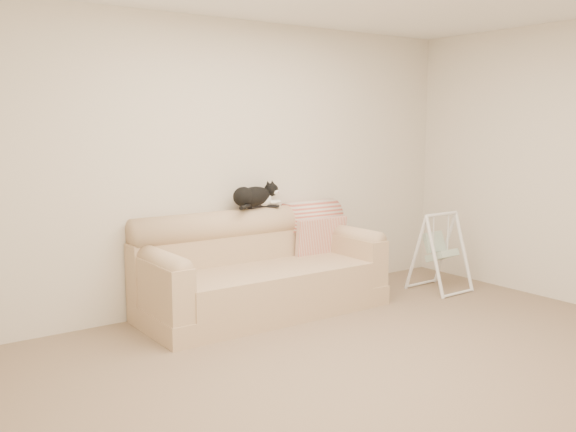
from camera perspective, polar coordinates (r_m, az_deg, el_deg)
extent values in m
plane|color=#79634E|center=(4.66, 8.78, -12.90)|extent=(5.00, 5.00, 0.00)
cube|color=beige|center=(5.96, -4.49, 4.62)|extent=(5.00, 0.04, 2.60)
cube|color=tan|center=(5.76, -2.13, -7.73)|extent=(2.20, 0.90, 0.18)
cube|color=tan|center=(5.61, -1.52, -5.93)|extent=(1.80, 0.68, 0.24)
cube|color=tan|center=(5.95, -3.94, -3.84)|extent=(2.20, 0.22, 0.50)
cylinder|color=tan|center=(5.89, -3.98, -0.73)|extent=(2.16, 0.28, 0.28)
cube|color=tan|center=(5.22, -11.32, -6.16)|extent=(0.20, 0.88, 0.42)
cylinder|color=tan|center=(5.17, -11.39, -3.90)|extent=(0.18, 0.84, 0.18)
cube|color=tan|center=(6.26, 5.47, -3.62)|extent=(0.20, 0.88, 0.42)
cylinder|color=tan|center=(6.22, 5.49, -1.73)|extent=(0.18, 0.84, 0.18)
cube|color=black|center=(5.94, -2.86, 0.83)|extent=(0.19, 0.10, 0.02)
cube|color=gray|center=(5.94, -2.86, 0.96)|extent=(0.11, 0.06, 0.01)
cube|color=black|center=(6.00, -1.59, 0.90)|extent=(0.17, 0.13, 0.02)
ellipsoid|color=black|center=(5.90, -3.02, 1.75)|extent=(0.46, 0.33, 0.18)
ellipsoid|color=black|center=(5.80, -4.00, 1.73)|extent=(0.25, 0.24, 0.18)
ellipsoid|color=white|center=(5.98, -2.09, 1.49)|extent=(0.19, 0.16, 0.12)
ellipsoid|color=black|center=(6.04, -1.50, 2.36)|extent=(0.17, 0.17, 0.12)
ellipsoid|color=white|center=(6.01, -1.08, 2.15)|extent=(0.08, 0.08, 0.05)
sphere|color=#BF7272|center=(6.00, -0.89, 2.14)|extent=(0.01, 0.01, 0.01)
cone|color=black|center=(6.01, -1.81, 2.92)|extent=(0.08, 0.08, 0.06)
cone|color=black|center=(6.07, -1.40, 2.97)|extent=(0.06, 0.06, 0.06)
sphere|color=#AC9437|center=(5.99, -1.27, 2.39)|extent=(0.02, 0.02, 0.02)
sphere|color=#AC9437|center=(6.03, -1.01, 2.43)|extent=(0.02, 0.02, 0.02)
ellipsoid|color=white|center=(6.01, -1.38, 1.24)|extent=(0.10, 0.12, 0.04)
ellipsoid|color=white|center=(6.06, -1.05, 1.30)|extent=(0.10, 0.12, 0.04)
cylinder|color=black|center=(5.71, -3.82, 0.83)|extent=(0.20, 0.18, 0.04)
cylinder|color=#C25141|center=(6.32, 2.01, -0.09)|extent=(0.57, 0.33, 0.33)
cube|color=#C25141|center=(6.22, 2.95, -2.10)|extent=(0.57, 0.09, 0.42)
cylinder|color=white|center=(6.39, 12.91, -3.59)|extent=(0.04, 0.27, 0.78)
cylinder|color=white|center=(6.54, 11.30, -3.26)|extent=(0.04, 0.27, 0.78)
cylinder|color=white|center=(6.73, 15.37, -3.07)|extent=(0.04, 0.27, 0.78)
cylinder|color=white|center=(6.88, 13.79, -2.78)|extent=(0.04, 0.27, 0.78)
cylinder|color=white|center=(6.57, 13.47, 0.15)|extent=(0.45, 0.05, 0.03)
cylinder|color=white|center=(6.57, 14.88, -6.65)|extent=(0.45, 0.04, 0.03)
cylinder|color=white|center=(6.87, 11.71, -5.89)|extent=(0.45, 0.04, 0.03)
cube|color=white|center=(6.62, 13.53, -3.42)|extent=(0.26, 0.24, 0.15)
cube|color=white|center=(6.66, 12.88, -2.27)|extent=(0.26, 0.12, 0.21)
cylinder|color=white|center=(6.51, 12.79, -1.55)|extent=(0.01, 0.01, 0.37)
cylinder|color=white|center=(6.68, 14.03, -1.34)|extent=(0.01, 0.01, 0.37)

